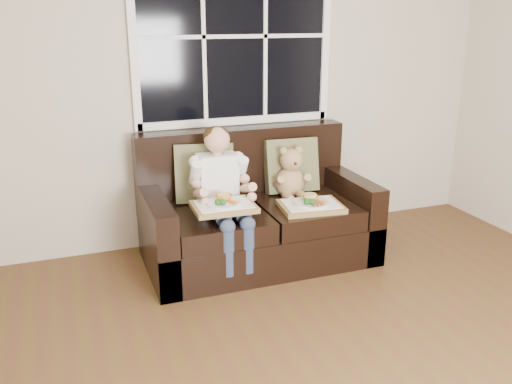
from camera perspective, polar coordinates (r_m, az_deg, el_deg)
name	(u,v)px	position (r m, az deg, el deg)	size (l,w,h in m)	color
room_walls	(443,76)	(2.14, 19.09, 11.45)	(4.52, 5.02, 2.71)	beige
window_back	(235,36)	(4.35, -2.27, 16.05)	(1.62, 0.04, 1.37)	black
loveseat	(255,219)	(4.19, -0.08, -2.83)	(1.70, 0.92, 0.96)	black
pillow_left	(204,173)	(4.11, -5.46, 2.00)	(0.47, 0.29, 0.45)	olive
pillow_right	(291,165)	(4.34, 3.74, 2.82)	(0.44, 0.22, 0.44)	olive
child	(222,184)	(3.87, -3.64, 0.86)	(0.41, 0.61, 0.93)	white
teddy_bear	(291,176)	(4.22, 3.69, 1.70)	(0.25, 0.32, 0.42)	tan
tray_left	(224,205)	(3.69, -3.41, -1.39)	(0.43, 0.33, 0.10)	#9D7E46
tray_right	(311,205)	(3.99, 5.80, -1.37)	(0.48, 0.39, 0.10)	#9D7E46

